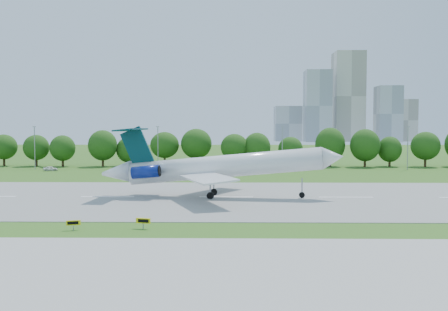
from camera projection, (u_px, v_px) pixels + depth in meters
ground at (223, 227)px, 58.53m from camera, size 600.00×600.00×0.00m
runway at (226, 197)px, 83.49m from camera, size 400.00×45.00×0.08m
taxiway at (219, 270)px, 40.56m from camera, size 400.00×23.00×0.08m
tree_line at (229, 146)px, 150.05m from camera, size 288.40×8.40×10.40m
light_poles at (220, 147)px, 140.10m from camera, size 175.90×0.25×12.19m
skyline at (344, 107)px, 445.12m from camera, size 127.00×52.00×80.00m
airliner at (213, 166)px, 83.42m from camera, size 41.04×29.67×11.98m
taxi_sign_left at (73, 223)px, 56.56m from camera, size 1.60×0.60×1.13m
taxi_sign_centre at (143, 221)px, 57.36m from camera, size 1.76×0.62×1.24m
service_vehicle_a at (135, 167)px, 140.56m from camera, size 3.80×2.01×1.19m
service_vehicle_b at (51, 169)px, 136.12m from camera, size 3.99×2.20×1.28m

